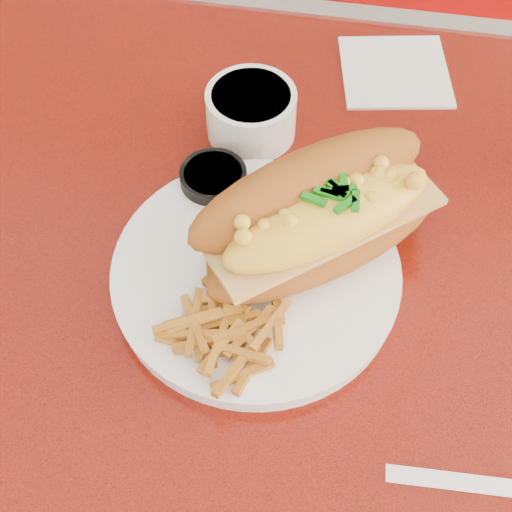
% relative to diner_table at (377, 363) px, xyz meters
% --- Properties ---
extents(ground, '(8.00, 8.00, 0.00)m').
position_rel_diner_table_xyz_m(ground, '(0.00, 0.00, -0.61)').
color(ground, silver).
rests_on(ground, ground).
extents(diner_table, '(1.23, 0.83, 0.77)m').
position_rel_diner_table_xyz_m(diner_table, '(0.00, 0.00, 0.00)').
color(diner_table, red).
rests_on(diner_table, ground).
extents(booth_bench_far, '(1.20, 0.51, 0.90)m').
position_rel_diner_table_xyz_m(booth_bench_far, '(0.00, 0.81, -0.32)').
color(booth_bench_far, '#9E0C0A').
rests_on(booth_bench_far, ground).
extents(dinner_plate, '(0.32, 0.32, 0.02)m').
position_rel_diner_table_xyz_m(dinner_plate, '(-0.14, -0.02, 0.17)').
color(dinner_plate, white).
rests_on(dinner_plate, diner_table).
extents(mac_hoagie, '(0.26, 0.24, 0.11)m').
position_rel_diner_table_xyz_m(mac_hoagie, '(-0.08, 0.02, 0.23)').
color(mac_hoagie, '#9C5419').
rests_on(mac_hoagie, dinner_plate).
extents(fries_pile, '(0.12, 0.12, 0.03)m').
position_rel_diner_table_xyz_m(fries_pile, '(-0.15, -0.08, 0.19)').
color(fries_pile, '#C57D21').
rests_on(fries_pile, dinner_plate).
extents(fork, '(0.02, 0.16, 0.00)m').
position_rel_diner_table_xyz_m(fork, '(-0.08, -0.03, 0.18)').
color(fork, silver).
rests_on(fork, dinner_plate).
extents(gravy_ramekin, '(0.11, 0.11, 0.05)m').
position_rel_diner_table_xyz_m(gravy_ramekin, '(-0.17, 0.17, 0.19)').
color(gravy_ramekin, white).
rests_on(gravy_ramekin, diner_table).
extents(sauce_cup_left, '(0.08, 0.08, 0.03)m').
position_rel_diner_table_xyz_m(sauce_cup_left, '(-0.20, 0.08, 0.18)').
color(sauce_cup_left, black).
rests_on(sauce_cup_left, diner_table).
extents(paper_napkin, '(0.14, 0.14, 0.00)m').
position_rel_diner_table_xyz_m(paper_napkin, '(-0.03, 0.30, 0.16)').
color(paper_napkin, white).
rests_on(paper_napkin, diner_table).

